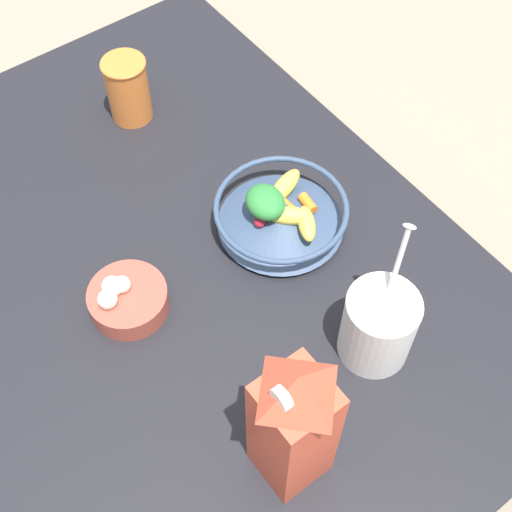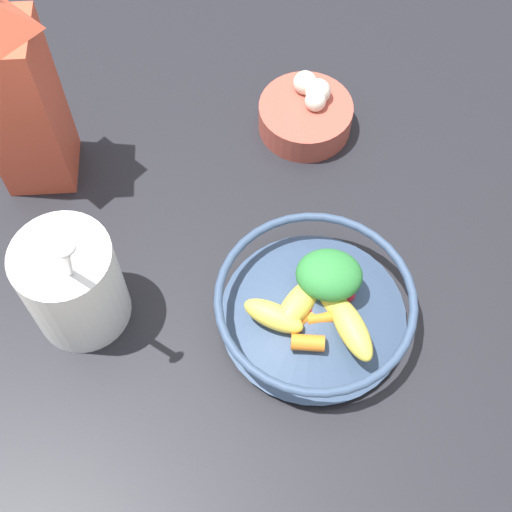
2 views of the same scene
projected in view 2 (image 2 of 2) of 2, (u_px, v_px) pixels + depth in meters
The scene contains 6 objects.
ground_plane at pixel (318, 116), 1.05m from camera, with size 6.00×6.00×0.00m, color gray.
countertop at pixel (319, 104), 1.03m from camera, with size 1.19×1.19×0.05m.
fruit_bowl at pixel (315, 305), 0.80m from camera, with size 0.23×0.23×0.09m.
milk_carton at pixel (15, 94), 0.82m from camera, with size 0.08×0.08×0.28m.
yogurt_tub at pixel (72, 281), 0.78m from camera, with size 0.11×0.12×0.24m.
garlic_bowl at pixel (306, 113), 0.96m from camera, with size 0.13×0.13×0.07m.
Camera 2 is at (0.13, 0.69, 0.81)m, focal length 50.00 mm.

